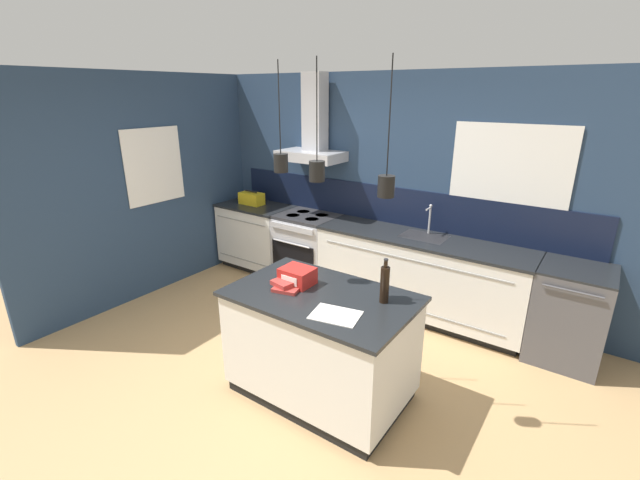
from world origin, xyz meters
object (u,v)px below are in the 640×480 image
(bottle_on_island, at_px, (385,284))
(yellow_toolbox, at_px, (252,198))
(dishwasher, at_px, (569,314))
(red_supply_box, at_px, (297,276))
(oven_range, at_px, (308,249))
(book_stack, at_px, (291,282))

(bottle_on_island, bearing_deg, yellow_toolbox, 151.07)
(dishwasher, bearing_deg, red_supply_box, -137.72)
(oven_range, xyz_separation_m, red_supply_box, (1.14, -1.67, 0.52))
(book_stack, relative_size, yellow_toolbox, 1.07)
(oven_range, height_order, bottle_on_island, bottle_on_island)
(yellow_toolbox, bearing_deg, red_supply_box, -38.62)
(oven_range, relative_size, red_supply_box, 3.55)
(red_supply_box, bearing_deg, book_stack, -109.14)
(dishwasher, relative_size, book_stack, 2.50)
(bottle_on_island, bearing_deg, red_supply_box, -170.62)
(oven_range, bearing_deg, red_supply_box, -55.67)
(yellow_toolbox, bearing_deg, book_stack, -39.89)
(book_stack, xyz_separation_m, yellow_toolbox, (-2.07, 1.73, 0.05))
(red_supply_box, bearing_deg, oven_range, 124.33)
(dishwasher, distance_m, bottle_on_island, 2.01)
(book_stack, distance_m, red_supply_box, 0.07)
(dishwasher, bearing_deg, bottle_on_island, -125.82)
(bottle_on_island, height_order, red_supply_box, bottle_on_island)
(red_supply_box, xyz_separation_m, yellow_toolbox, (-2.10, 1.67, 0.01))
(oven_range, distance_m, red_supply_box, 2.09)
(bottle_on_island, height_order, book_stack, bottle_on_island)
(red_supply_box, bearing_deg, yellow_toolbox, 141.38)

